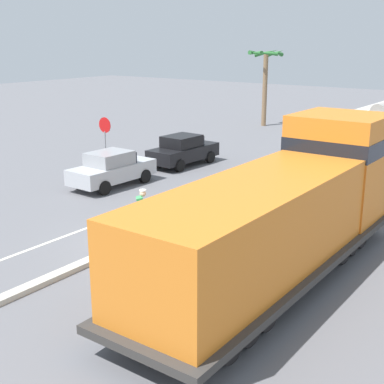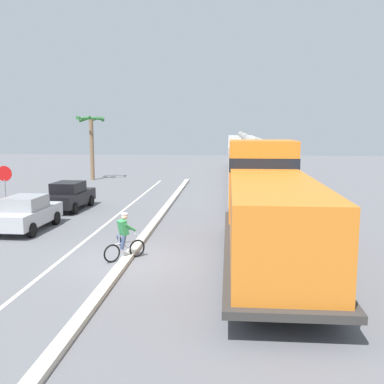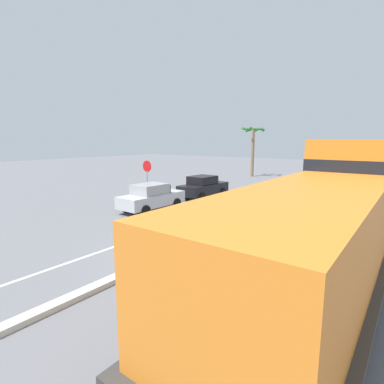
# 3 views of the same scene
# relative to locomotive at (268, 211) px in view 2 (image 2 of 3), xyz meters

# --- Properties ---
(ground_plane) EXTENTS (120.00, 120.00, 0.00)m
(ground_plane) POSITION_rel_locomotive_xyz_m (-5.05, -0.53, -1.80)
(ground_plane) COLOR slate
(median_curb) EXTENTS (0.36, 36.00, 0.16)m
(median_curb) POSITION_rel_locomotive_xyz_m (-5.05, 5.47, -1.72)
(median_curb) COLOR beige
(median_curb) RESTS_ON ground
(lane_stripe) EXTENTS (0.14, 36.00, 0.01)m
(lane_stripe) POSITION_rel_locomotive_xyz_m (-7.45, 5.47, -1.79)
(lane_stripe) COLOR silver
(lane_stripe) RESTS_ON ground
(locomotive) EXTENTS (3.10, 11.61, 4.20)m
(locomotive) POSITION_rel_locomotive_xyz_m (0.00, 0.00, 0.00)
(locomotive) COLOR orange
(locomotive) RESTS_ON ground
(hopper_car_lead) EXTENTS (2.90, 10.60, 4.18)m
(hopper_car_lead) POSITION_rel_locomotive_xyz_m (0.00, 12.16, 0.28)
(hopper_car_lead) COLOR beige
(hopper_car_lead) RESTS_ON ground
(hopper_car_middle) EXTENTS (2.90, 10.60, 4.18)m
(hopper_car_middle) POSITION_rel_locomotive_xyz_m (0.00, 23.76, 0.28)
(hopper_car_middle) COLOR #B2B0A8
(hopper_car_middle) RESTS_ON ground
(hopper_car_trailing) EXTENTS (2.90, 10.60, 4.18)m
(hopper_car_trailing) POSITION_rel_locomotive_xyz_m (0.00, 35.36, 0.28)
(hopper_car_trailing) COLOR #B0AEA6
(hopper_car_trailing) RESTS_ON ground
(parked_car_silver) EXTENTS (1.93, 4.25, 1.62)m
(parked_car_silver) POSITION_rel_locomotive_xyz_m (-10.73, 3.82, -0.98)
(parked_car_silver) COLOR #B7BABF
(parked_car_silver) RESTS_ON ground
(parked_car_black) EXTENTS (1.97, 4.27, 1.62)m
(parked_car_black) POSITION_rel_locomotive_xyz_m (-10.62, 9.12, -0.98)
(parked_car_black) COLOR black
(parked_car_black) RESTS_ON ground
(cyclist) EXTENTS (1.27, 1.23, 1.71)m
(cyclist) POSITION_rel_locomotive_xyz_m (-5.16, -0.43, -0.98)
(cyclist) COLOR black
(cyclist) RESTS_ON ground
(stop_sign) EXTENTS (0.76, 0.08, 2.88)m
(stop_sign) POSITION_rel_locomotive_xyz_m (-12.40, 5.14, 0.23)
(stop_sign) COLOR gray
(stop_sign) RESTS_ON ground
(palm_tree_near) EXTENTS (2.60, 2.74, 5.86)m
(palm_tree_near) POSITION_rel_locomotive_xyz_m (-13.69, 23.62, 2.62)
(palm_tree_near) COLOR #846647
(palm_tree_near) RESTS_ON ground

